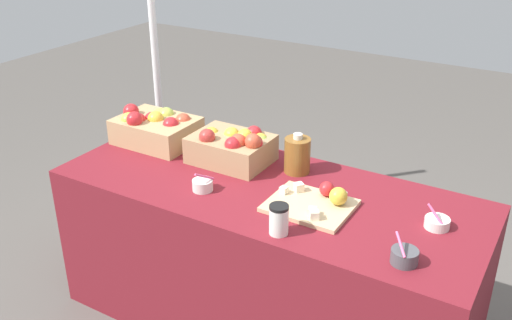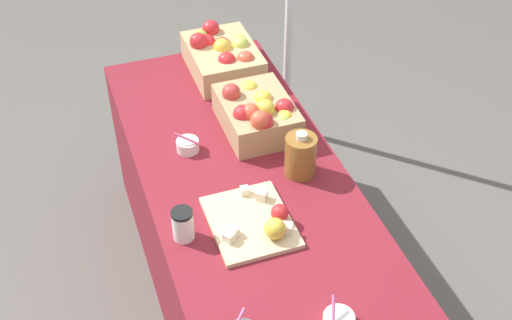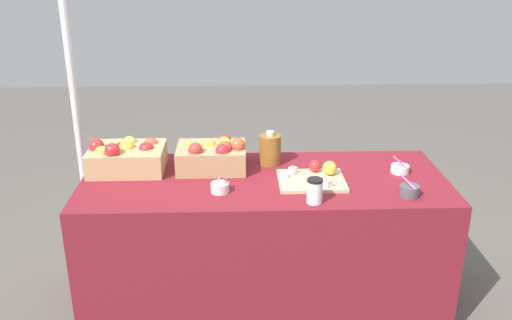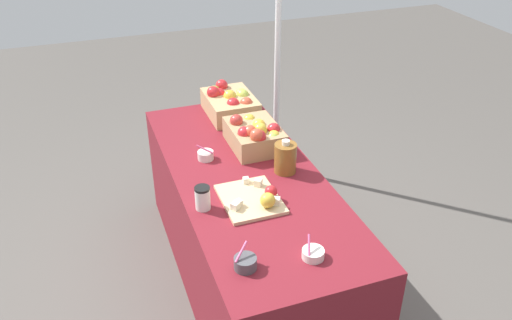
{
  "view_description": "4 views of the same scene",
  "coord_description": "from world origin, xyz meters",
  "px_view_note": "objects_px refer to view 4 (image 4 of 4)",
  "views": [
    {
      "loc": [
        1.1,
        -1.94,
        1.94
      ],
      "look_at": [
        -0.09,
        0.05,
        0.83
      ],
      "focal_mm": 40.53,
      "sensor_mm": 36.0,
      "label": 1
    },
    {
      "loc": [
        1.79,
        -0.58,
        2.43
      ],
      "look_at": [
        0.11,
        0.0,
        0.92
      ],
      "focal_mm": 46.67,
      "sensor_mm": 36.0,
      "label": 2
    },
    {
      "loc": [
        -0.14,
        -2.66,
        1.89
      ],
      "look_at": [
        -0.04,
        -0.0,
        0.84
      ],
      "focal_mm": 39.07,
      "sensor_mm": 36.0,
      "label": 3
    },
    {
      "loc": [
        2.28,
        -0.76,
        2.26
      ],
      "look_at": [
        -0.03,
        0.07,
        0.8
      ],
      "focal_mm": 37.3,
      "sensor_mm": 36.0,
      "label": 4
    }
  ],
  "objects_px": {
    "sample_bowl_mid": "(313,254)",
    "apple_crate_left": "(230,103)",
    "cider_jug": "(285,158)",
    "coffee_cup": "(203,198)",
    "tent_pole": "(278,50)",
    "cutting_board_front": "(255,198)",
    "sample_bowl_far": "(245,263)",
    "apple_crate_middle": "(255,135)",
    "sample_bowl_near": "(206,155)"
  },
  "relations": [
    {
      "from": "sample_bowl_mid",
      "to": "apple_crate_left",
      "type": "bearing_deg",
      "value": 176.58
    },
    {
      "from": "cider_jug",
      "to": "coffee_cup",
      "type": "height_order",
      "value": "cider_jug"
    },
    {
      "from": "coffee_cup",
      "to": "tent_pole",
      "type": "distance_m",
      "value": 1.63
    },
    {
      "from": "apple_crate_left",
      "to": "cutting_board_front",
      "type": "bearing_deg",
      "value": -10.35
    },
    {
      "from": "coffee_cup",
      "to": "sample_bowl_far",
      "type": "bearing_deg",
      "value": 6.87
    },
    {
      "from": "apple_crate_left",
      "to": "coffee_cup",
      "type": "relative_size",
      "value": 3.28
    },
    {
      "from": "cider_jug",
      "to": "sample_bowl_far",
      "type": "bearing_deg",
      "value": -34.52
    },
    {
      "from": "cutting_board_front",
      "to": "tent_pole",
      "type": "relative_size",
      "value": 0.17
    },
    {
      "from": "apple_crate_middle",
      "to": "cider_jug",
      "type": "relative_size",
      "value": 1.94
    },
    {
      "from": "apple_crate_middle",
      "to": "apple_crate_left",
      "type": "bearing_deg",
      "value": -179.29
    },
    {
      "from": "apple_crate_left",
      "to": "cutting_board_front",
      "type": "height_order",
      "value": "apple_crate_left"
    },
    {
      "from": "cutting_board_front",
      "to": "apple_crate_middle",
      "type": "bearing_deg",
      "value": 160.28
    },
    {
      "from": "sample_bowl_near",
      "to": "sample_bowl_far",
      "type": "bearing_deg",
      "value": -4.8
    },
    {
      "from": "sample_bowl_far",
      "to": "tent_pole",
      "type": "relative_size",
      "value": 0.05
    },
    {
      "from": "cider_jug",
      "to": "tent_pole",
      "type": "bearing_deg",
      "value": 160.32
    },
    {
      "from": "apple_crate_middle",
      "to": "sample_bowl_far",
      "type": "bearing_deg",
      "value": -21.98
    },
    {
      "from": "sample_bowl_near",
      "to": "tent_pole",
      "type": "relative_size",
      "value": 0.05
    },
    {
      "from": "apple_crate_left",
      "to": "sample_bowl_near",
      "type": "bearing_deg",
      "value": -30.74
    },
    {
      "from": "sample_bowl_near",
      "to": "coffee_cup",
      "type": "height_order",
      "value": "coffee_cup"
    },
    {
      "from": "sample_bowl_mid",
      "to": "coffee_cup",
      "type": "relative_size",
      "value": 0.82
    },
    {
      "from": "apple_crate_left",
      "to": "sample_bowl_mid",
      "type": "height_order",
      "value": "apple_crate_left"
    },
    {
      "from": "cutting_board_front",
      "to": "coffee_cup",
      "type": "relative_size",
      "value": 2.81
    },
    {
      "from": "apple_crate_middle",
      "to": "sample_bowl_near",
      "type": "distance_m",
      "value": 0.32
    },
    {
      "from": "cutting_board_front",
      "to": "cider_jug",
      "type": "xyz_separation_m",
      "value": [
        -0.22,
        0.25,
        0.06
      ]
    },
    {
      "from": "cutting_board_front",
      "to": "tent_pole",
      "type": "xyz_separation_m",
      "value": [
        -1.38,
        0.66,
        0.23
      ]
    },
    {
      "from": "cider_jug",
      "to": "apple_crate_middle",
      "type": "bearing_deg",
      "value": -168.76
    },
    {
      "from": "cider_jug",
      "to": "coffee_cup",
      "type": "distance_m",
      "value": 0.53
    },
    {
      "from": "sample_bowl_far",
      "to": "tent_pole",
      "type": "xyz_separation_m",
      "value": [
        -1.81,
        0.86,
        0.22
      ]
    },
    {
      "from": "sample_bowl_near",
      "to": "cider_jug",
      "type": "distance_m",
      "value": 0.46
    },
    {
      "from": "coffee_cup",
      "to": "cider_jug",
      "type": "bearing_deg",
      "value": 109.68
    },
    {
      "from": "sample_bowl_far",
      "to": "cider_jug",
      "type": "bearing_deg",
      "value": 145.48
    },
    {
      "from": "apple_crate_middle",
      "to": "sample_bowl_far",
      "type": "relative_size",
      "value": 3.42
    },
    {
      "from": "sample_bowl_far",
      "to": "tent_pole",
      "type": "height_order",
      "value": "tent_pole"
    },
    {
      "from": "sample_bowl_near",
      "to": "tent_pole",
      "type": "xyz_separation_m",
      "value": [
        -0.89,
        0.78,
        0.23
      ]
    },
    {
      "from": "apple_crate_left",
      "to": "apple_crate_middle",
      "type": "bearing_deg",
      "value": 0.71
    },
    {
      "from": "sample_bowl_near",
      "to": "sample_bowl_mid",
      "type": "bearing_deg",
      "value": 12.71
    },
    {
      "from": "sample_bowl_far",
      "to": "coffee_cup",
      "type": "bearing_deg",
      "value": -173.13
    },
    {
      "from": "apple_crate_left",
      "to": "sample_bowl_near",
      "type": "distance_m",
      "value": 0.6
    },
    {
      "from": "cider_jug",
      "to": "coffee_cup",
      "type": "xyz_separation_m",
      "value": [
        0.18,
        -0.5,
        -0.02
      ]
    },
    {
      "from": "cutting_board_front",
      "to": "sample_bowl_far",
      "type": "distance_m",
      "value": 0.48
    },
    {
      "from": "apple_crate_left",
      "to": "tent_pole",
      "type": "distance_m",
      "value": 0.64
    },
    {
      "from": "sample_bowl_far",
      "to": "sample_bowl_mid",
      "type": "bearing_deg",
      "value": 82.88
    },
    {
      "from": "cutting_board_front",
      "to": "sample_bowl_near",
      "type": "distance_m",
      "value": 0.5
    },
    {
      "from": "apple_crate_middle",
      "to": "sample_bowl_mid",
      "type": "relative_size",
      "value": 3.72
    },
    {
      "from": "apple_crate_middle",
      "to": "sample_bowl_near",
      "type": "height_order",
      "value": "apple_crate_middle"
    },
    {
      "from": "apple_crate_left",
      "to": "tent_pole",
      "type": "xyz_separation_m",
      "value": [
        -0.38,
        0.48,
        0.17
      ]
    },
    {
      "from": "sample_bowl_mid",
      "to": "cider_jug",
      "type": "distance_m",
      "value": 0.71
    },
    {
      "from": "tent_pole",
      "to": "apple_crate_left",
      "type": "bearing_deg",
      "value": -51.66
    },
    {
      "from": "sample_bowl_mid",
      "to": "apple_crate_middle",
      "type": "bearing_deg",
      "value": 174.63
    },
    {
      "from": "apple_crate_middle",
      "to": "coffee_cup",
      "type": "distance_m",
      "value": 0.66
    }
  ]
}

